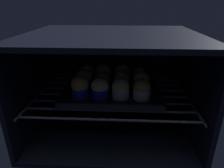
# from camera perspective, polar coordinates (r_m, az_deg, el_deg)

# --- Properties ---
(oven_cavity) EXTENTS (0.59, 0.47, 0.37)m
(oven_cavity) POSITION_cam_1_polar(r_m,az_deg,el_deg) (0.78, 0.19, 1.21)
(oven_cavity) COLOR black
(oven_cavity) RESTS_ON ground
(oven_rack) EXTENTS (0.55, 0.42, 0.01)m
(oven_rack) POSITION_cam_1_polar(r_m,az_deg,el_deg) (0.75, 0.02, -2.39)
(oven_rack) COLOR #444756
(oven_rack) RESTS_ON oven_cavity
(baking_tray) EXTENTS (0.35, 0.28, 0.02)m
(baking_tray) POSITION_cam_1_polar(r_m,az_deg,el_deg) (0.74, -0.00, -1.82)
(baking_tray) COLOR black
(baking_tray) RESTS_ON oven_rack
(muffin_row0_col0) EXTENTS (0.06, 0.06, 0.08)m
(muffin_row0_col0) POSITION_cam_1_polar(r_m,az_deg,el_deg) (0.67, -9.15, -0.90)
(muffin_row0_col0) COLOR #1928B7
(muffin_row0_col0) RESTS_ON baking_tray
(muffin_row0_col1) EXTENTS (0.06, 0.06, 0.07)m
(muffin_row0_col1) POSITION_cam_1_polar(r_m,az_deg,el_deg) (0.66, -3.47, -1.29)
(muffin_row0_col1) COLOR #1928B7
(muffin_row0_col1) RESTS_ON baking_tray
(muffin_row0_col2) EXTENTS (0.06, 0.06, 0.07)m
(muffin_row0_col2) POSITION_cam_1_polar(r_m,az_deg,el_deg) (0.66, 2.47, -1.34)
(muffin_row0_col2) COLOR silver
(muffin_row0_col2) RESTS_ON baking_tray
(muffin_row0_col3) EXTENTS (0.06, 0.06, 0.07)m
(muffin_row0_col3) POSITION_cam_1_polar(r_m,az_deg,el_deg) (0.66, 8.57, -1.51)
(muffin_row0_col3) COLOR silver
(muffin_row0_col3) RESTS_ON baking_tray
(muffin_row1_col0) EXTENTS (0.06, 0.06, 0.08)m
(muffin_row1_col0) POSITION_cam_1_polar(r_m,az_deg,el_deg) (0.74, -7.97, 1.29)
(muffin_row1_col0) COLOR #1928B7
(muffin_row1_col0) RESTS_ON baking_tray
(muffin_row1_col1) EXTENTS (0.06, 0.06, 0.07)m
(muffin_row1_col1) POSITION_cam_1_polar(r_m,az_deg,el_deg) (0.73, -2.74, 0.75)
(muffin_row1_col1) COLOR #7A238C
(muffin_row1_col1) RESTS_ON baking_tray
(muffin_row1_col2) EXTENTS (0.06, 0.06, 0.08)m
(muffin_row1_col2) POSITION_cam_1_polar(r_m,az_deg,el_deg) (0.73, 2.81, 1.06)
(muffin_row1_col2) COLOR #1928B7
(muffin_row1_col2) RESTS_ON baking_tray
(muffin_row1_col3) EXTENTS (0.06, 0.06, 0.07)m
(muffin_row1_col3) POSITION_cam_1_polar(r_m,az_deg,el_deg) (0.73, 8.33, 0.77)
(muffin_row1_col3) COLOR #0C8C84
(muffin_row1_col3) RESTS_ON baking_tray
(muffin_row2_col0) EXTENTS (0.06, 0.06, 0.07)m
(muffin_row2_col0) POSITION_cam_1_polar(r_m,az_deg,el_deg) (0.80, -7.05, 2.86)
(muffin_row2_col0) COLOR #1928B7
(muffin_row2_col0) RESTS_ON baking_tray
(muffin_row2_col1) EXTENTS (0.06, 0.06, 0.08)m
(muffin_row2_col1) POSITION_cam_1_polar(r_m,az_deg,el_deg) (0.79, -2.48, 3.03)
(muffin_row2_col1) COLOR silver
(muffin_row2_col1) RESTS_ON baking_tray
(muffin_row2_col2) EXTENTS (0.06, 0.06, 0.08)m
(muffin_row2_col2) POSITION_cam_1_polar(r_m,az_deg,el_deg) (0.79, 3.04, 2.90)
(muffin_row2_col2) COLOR #1928B7
(muffin_row2_col2) RESTS_ON baking_tray
(muffin_row2_col3) EXTENTS (0.06, 0.06, 0.07)m
(muffin_row2_col3) POSITION_cam_1_polar(r_m,az_deg,el_deg) (0.79, 7.64, 2.47)
(muffin_row2_col3) COLOR red
(muffin_row2_col3) RESTS_ON baking_tray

